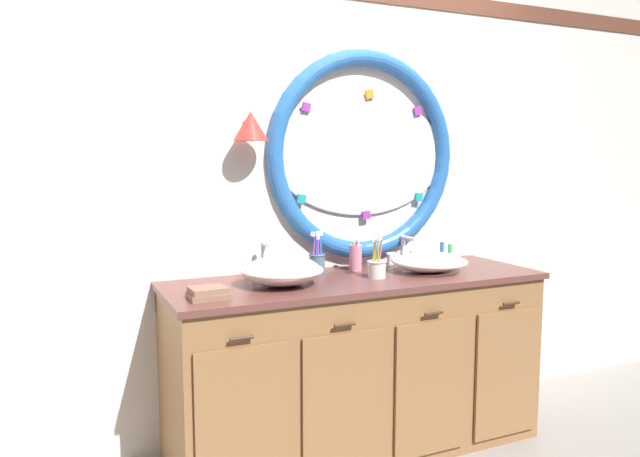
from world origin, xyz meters
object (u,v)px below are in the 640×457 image
object	(u,v)px
sink_basin_left	(282,271)
sink_basin_right	(429,262)
soap_dispenser	(356,257)
toiletry_basket	(446,256)
toothbrush_holder_left	(317,262)
folded_hand_towel	(208,293)
toothbrush_holder_right	(377,267)

from	to	relation	value
sink_basin_left	sink_basin_right	bearing A→B (deg)	0.00
soap_dispenser	toiletry_basket	bearing A→B (deg)	5.13
sink_basin_left	soap_dispenser	bearing A→B (deg)	20.77
toothbrush_holder_left	folded_hand_towel	distance (m)	0.69
toothbrush_holder_right	folded_hand_towel	distance (m)	0.86
toothbrush_holder_left	soap_dispenser	size ratio (longest dim) A/B	1.33
toothbrush_holder_left	sink_basin_right	bearing A→B (deg)	-17.29
sink_basin_left	toothbrush_holder_right	distance (m)	0.48
toothbrush_holder_left	soap_dispenser	distance (m)	0.22
soap_dispenser	folded_hand_towel	size ratio (longest dim) A/B	1.03
toothbrush_holder_right	sink_basin_right	bearing A→B (deg)	5.17
toothbrush_holder_right	toothbrush_holder_left	bearing A→B (deg)	138.28
toothbrush_holder_left	soap_dispenser	xyz separation A→B (m)	(0.22, 0.01, 0.01)
toothbrush_holder_right	soap_dispenser	bearing A→B (deg)	91.21
folded_hand_towel	toiletry_basket	xyz separation A→B (m)	(1.46, 0.35, 0.00)
sink_basin_left	soap_dispenser	world-z (taller)	soap_dispenser
toiletry_basket	toothbrush_holder_right	bearing A→B (deg)	-156.35
sink_basin_right	folded_hand_towel	bearing A→B (deg)	-174.45
toothbrush_holder_right	soap_dispenser	distance (m)	0.21
folded_hand_towel	toiletry_basket	world-z (taller)	toiletry_basket
sink_basin_right	toothbrush_holder_right	distance (m)	0.33
toothbrush_holder_left	folded_hand_towel	world-z (taller)	toothbrush_holder_left
sink_basin_left	folded_hand_towel	xyz separation A→B (m)	(-0.37, -0.12, -0.05)
soap_dispenser	toiletry_basket	world-z (taller)	soap_dispenser
sink_basin_right	toiletry_basket	bearing A→B (deg)	40.32
sink_basin_right	folded_hand_towel	xyz separation A→B (m)	(-1.19, -0.12, -0.03)
folded_hand_towel	soap_dispenser	bearing A→B (deg)	19.18
soap_dispenser	folded_hand_towel	world-z (taller)	soap_dispenser
folded_hand_towel	toothbrush_holder_right	bearing A→B (deg)	5.69
toothbrush_holder_left	toiletry_basket	size ratio (longest dim) A/B	1.77
sink_basin_right	toothbrush_holder_left	world-z (taller)	toothbrush_holder_left
sink_basin_left	folded_hand_towel	bearing A→B (deg)	-162.89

